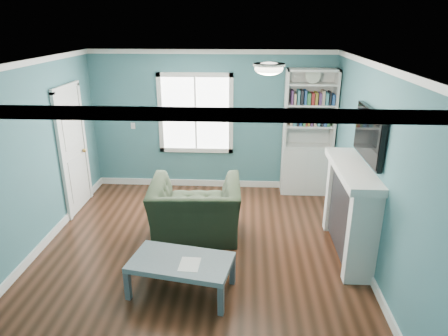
{
  "coord_description": "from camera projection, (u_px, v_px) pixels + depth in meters",
  "views": [
    {
      "loc": [
        0.64,
        -4.77,
        3.08
      ],
      "look_at": [
        0.35,
        0.4,
        1.16
      ],
      "focal_mm": 32.0,
      "sensor_mm": 36.0,
      "label": 1
    }
  ],
  "objects": [
    {
      "name": "floor",
      "position": [
        197.0,
        255.0,
        5.57
      ],
      "size": [
        5.0,
        5.0,
        0.0
      ],
      "primitive_type": "plane",
      "color": "black",
      "rests_on": "ground"
    },
    {
      "name": "room_walls",
      "position": [
        195.0,
        147.0,
        5.02
      ],
      "size": [
        5.0,
        5.0,
        5.0
      ],
      "color": "teal",
      "rests_on": "ground"
    },
    {
      "name": "trim",
      "position": [
        195.0,
        172.0,
        5.14
      ],
      "size": [
        4.5,
        5.0,
        2.6
      ],
      "color": "white",
      "rests_on": "ground"
    },
    {
      "name": "window",
      "position": [
        196.0,
        114.0,
        7.41
      ],
      "size": [
        1.4,
        0.06,
        1.5
      ],
      "color": "white",
      "rests_on": "room_walls"
    },
    {
      "name": "bookshelf",
      "position": [
        307.0,
        145.0,
        7.31
      ],
      "size": [
        0.9,
        0.35,
        2.31
      ],
      "color": "silver",
      "rests_on": "ground"
    },
    {
      "name": "fireplace",
      "position": [
        350.0,
        212.0,
        5.42
      ],
      "size": [
        0.44,
        1.58,
        1.3
      ],
      "color": "black",
      "rests_on": "ground"
    },
    {
      "name": "tv",
      "position": [
        369.0,
        134.0,
        5.04
      ],
      "size": [
        0.06,
        1.1,
        0.65
      ],
      "primitive_type": "cube",
      "color": "black",
      "rests_on": "fireplace"
    },
    {
      "name": "door",
      "position": [
        73.0,
        149.0,
        6.63
      ],
      "size": [
        0.12,
        0.98,
        2.17
      ],
      "color": "silver",
      "rests_on": "ground"
    },
    {
      "name": "ceiling_fixture",
      "position": [
        269.0,
        68.0,
        4.73
      ],
      "size": [
        0.38,
        0.38,
        0.15
      ],
      "color": "white",
      "rests_on": "room_walls"
    },
    {
      "name": "light_switch",
      "position": [
        133.0,
        126.0,
        7.56
      ],
      "size": [
        0.08,
        0.01,
        0.12
      ],
      "primitive_type": "cube",
      "color": "white",
      "rests_on": "room_walls"
    },
    {
      "name": "recliner",
      "position": [
        195.0,
        201.0,
        5.89
      ],
      "size": [
        1.36,
        0.93,
        1.14
      ],
      "primitive_type": "imported",
      "rotation": [
        0.0,
        0.0,
        -3.08
      ],
      "color": "#222D1C",
      "rests_on": "ground"
    },
    {
      "name": "coffee_table",
      "position": [
        181.0,
        264.0,
        4.71
      ],
      "size": [
        1.28,
        0.85,
        0.43
      ],
      "rotation": [
        0.0,
        0.0,
        -0.18
      ],
      "color": "#4E565E",
      "rests_on": "ground"
    },
    {
      "name": "paper_sheet",
      "position": [
        190.0,
        264.0,
        4.6
      ],
      "size": [
        0.24,
        0.3,
        0.0
      ],
      "primitive_type": "cube",
      "rotation": [
        0.0,
        0.0,
        -0.04
      ],
      "color": "white",
      "rests_on": "coffee_table"
    }
  ]
}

